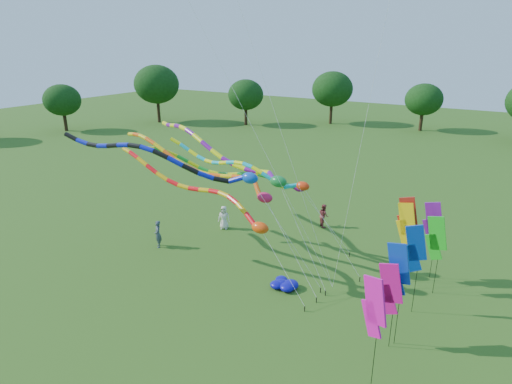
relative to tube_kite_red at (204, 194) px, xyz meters
The scene contains 20 objects.
ground 7.69m from the tube_kite_red, 31.18° to the right, with size 160.00×160.00×0.00m, color #265917.
tree_ring 4.30m from the tube_kite_red, 44.15° to the right, with size 119.68×117.49×9.26m.
tube_kite_red is the anchor object (origin of this frame).
tube_kite_orange 1.49m from the tube_kite_red, 113.37° to the left, with size 15.10×2.51×7.62m.
tube_kite_purple 3.16m from the tube_kite_red, 96.37° to the left, with size 15.34×5.15×7.99m.
tube_kite_blue 3.01m from the tube_kite_red, 102.83° to the right, with size 14.78×3.47×8.22m.
tube_kite_cyan 2.98m from the tube_kite_red, 44.45° to the left, with size 12.64×1.16×7.35m.
tube_kite_green 3.04m from the tube_kite_red, 78.65° to the left, with size 12.69×4.09×6.90m.
banner_pole_green 12.85m from the tube_kite_red, 15.38° to the left, with size 1.16×0.17×4.42m.
banner_pole_blue_a 11.83m from the tube_kite_red, ahead, with size 1.13×0.41×4.73m.
banner_pole_orange 11.41m from the tube_kite_red, 19.79° to the left, with size 1.16×0.19×4.69m.
banner_pole_blue_b 11.76m from the tube_kite_red, ahead, with size 1.16×0.23×4.90m.
banner_pole_red 11.46m from the tube_kite_red, 20.80° to the left, with size 1.16×0.25×4.95m.
banner_pole_magenta_a 12.64m from the tube_kite_red, 23.68° to the right, with size 1.10×0.52×4.94m.
banner_pole_violet 12.91m from the tube_kite_red, 22.56° to the left, with size 1.16×0.14×4.61m.
banner_pole_magenta_b 11.75m from the tube_kite_red, 10.62° to the right, with size 1.16×0.12×4.09m.
blue_nylon_heap 6.79m from the tube_kite_red, ahead, with size 1.39×1.29×0.50m.
person_a 5.97m from the tube_kite_red, 112.35° to the left, with size 0.84×0.54×1.71m, color silver.
person_b 5.16m from the tube_kite_red, behind, with size 0.66×0.43×1.81m, color #3C4754.
person_c 10.11m from the tube_kite_red, 64.30° to the left, with size 0.83×0.64×1.70m, color #913438.
Camera 1 is at (9.30, -15.20, 12.71)m, focal length 30.00 mm.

